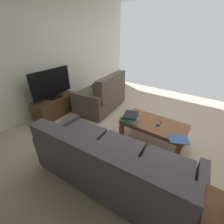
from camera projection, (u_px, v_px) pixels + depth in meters
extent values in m
cube|color=#B7A88E|center=(152.00, 135.00, 2.95)|extent=(5.09, 5.26, 0.01)
cube|color=silver|center=(59.00, 54.00, 3.61)|extent=(0.12, 5.26, 2.60)
cylinder|color=black|center=(182.00, 187.00, 1.93)|extent=(0.05, 0.05, 0.06)
cylinder|color=black|center=(83.00, 143.00, 2.69)|extent=(0.05, 0.05, 0.06)
cylinder|color=black|center=(52.00, 169.00, 2.19)|extent=(0.05, 0.05, 0.06)
cube|color=#4C474C|center=(113.00, 167.00, 1.96)|extent=(1.89, 0.93, 0.34)
cube|color=#4C474C|center=(164.00, 175.00, 1.59)|extent=(0.62, 0.74, 0.10)
cube|color=#4C474C|center=(114.00, 154.00, 1.87)|extent=(0.62, 0.74, 0.10)
cube|color=#4C474C|center=(78.00, 138.00, 2.15)|extent=(0.62, 0.74, 0.10)
cube|color=#4C474C|center=(97.00, 165.00, 1.54)|extent=(1.84, 0.32, 0.47)
cube|color=#4C474C|center=(159.00, 185.00, 1.34)|extent=(0.56, 0.16, 0.34)
cube|color=#4C474C|center=(103.00, 159.00, 1.62)|extent=(0.56, 0.16, 0.34)
cube|color=#4C474C|center=(63.00, 140.00, 1.90)|extent=(0.56, 0.16, 0.34)
cube|color=#4C474C|center=(197.00, 203.00, 1.49)|extent=(0.16, 0.80, 0.50)
cube|color=#4C474C|center=(61.00, 139.00, 2.37)|extent=(0.16, 0.80, 0.50)
cylinder|color=black|center=(100.00, 98.00, 4.45)|extent=(0.06, 0.06, 0.06)
cylinder|color=black|center=(79.00, 112.00, 3.71)|extent=(0.06, 0.06, 0.06)
cylinder|color=black|center=(120.00, 102.00, 4.18)|extent=(0.06, 0.06, 0.06)
cylinder|color=black|center=(102.00, 118.00, 3.44)|extent=(0.06, 0.06, 0.06)
cube|color=brown|center=(101.00, 99.00, 3.84)|extent=(0.90, 1.21, 0.38)
cube|color=brown|center=(105.00, 87.00, 3.95)|extent=(0.73, 0.60, 0.10)
cube|color=brown|center=(93.00, 94.00, 3.51)|extent=(0.73, 0.60, 0.10)
cube|color=brown|center=(112.00, 86.00, 3.51)|extent=(0.32, 1.14, 0.52)
cube|color=brown|center=(113.00, 82.00, 3.77)|extent=(0.18, 0.52, 0.38)
cube|color=brown|center=(101.00, 89.00, 3.34)|extent=(0.18, 0.52, 0.38)
cube|color=brown|center=(112.00, 89.00, 4.28)|extent=(0.77, 0.19, 0.54)
cube|color=brown|center=(86.00, 106.00, 3.33)|extent=(0.77, 0.19, 0.54)
cube|color=brown|center=(154.00, 124.00, 2.59)|extent=(1.08, 0.58, 0.04)
cube|color=brown|center=(154.00, 126.00, 2.61)|extent=(1.00, 0.53, 0.05)
cube|color=brown|center=(185.00, 136.00, 2.61)|extent=(0.07, 0.07, 0.37)
cube|color=brown|center=(134.00, 119.00, 3.11)|extent=(0.07, 0.07, 0.37)
cube|color=brown|center=(177.00, 153.00, 2.25)|extent=(0.07, 0.07, 0.37)
cube|color=brown|center=(122.00, 130.00, 2.76)|extent=(0.07, 0.07, 0.37)
cylinder|color=brown|center=(201.00, 208.00, 1.46)|extent=(0.04, 0.04, 0.57)
cube|color=#4C331E|center=(56.00, 106.00, 3.56)|extent=(0.48, 1.05, 0.44)
cube|color=black|center=(53.00, 105.00, 3.61)|extent=(0.09, 0.87, 0.26)
cube|color=black|center=(54.00, 106.00, 3.54)|extent=(0.22, 0.25, 0.06)
cube|color=black|center=(54.00, 97.00, 3.45)|extent=(0.22, 0.33, 0.02)
cube|color=black|center=(54.00, 96.00, 3.43)|extent=(0.04, 0.06, 0.06)
cube|color=black|center=(51.00, 83.00, 3.28)|extent=(0.11, 1.01, 0.58)
cube|color=#194C23|center=(51.00, 83.00, 3.29)|extent=(0.08, 0.98, 0.55)
cube|color=#337F51|center=(130.00, 121.00, 2.61)|extent=(0.25, 0.31, 0.03)
cube|color=silver|center=(130.00, 119.00, 2.59)|extent=(0.23, 0.25, 0.03)
cube|color=silver|center=(131.00, 118.00, 2.58)|extent=(0.27, 0.31, 0.02)
cube|color=#337F51|center=(130.00, 117.00, 2.57)|extent=(0.23, 0.30, 0.03)
cube|color=black|center=(131.00, 115.00, 2.56)|extent=(0.31, 0.35, 0.03)
cube|color=black|center=(159.00, 123.00, 2.54)|extent=(0.05, 0.16, 0.02)
cube|color=#59595B|center=(159.00, 123.00, 2.54)|extent=(0.04, 0.11, 0.00)
cube|color=#385693|center=(179.00, 139.00, 2.18)|extent=(0.33, 0.31, 0.01)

